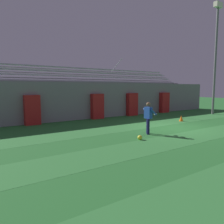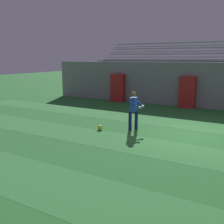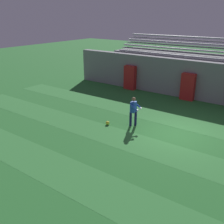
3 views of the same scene
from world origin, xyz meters
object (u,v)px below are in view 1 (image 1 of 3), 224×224
(floodlight_pole, at_px, (216,47))
(traffic_cone, at_px, (181,118))
(padding_pillar_far_right, at_px, (164,103))
(soccer_ball, at_px, (140,137))
(padding_pillar_gate_left, at_px, (97,106))
(padding_pillar_gate_right, at_px, (132,104))
(goalkeeper, at_px, (148,116))
(padding_pillar_far_left, at_px, (32,110))

(floodlight_pole, relative_size, traffic_cone, 23.32)
(padding_pillar_far_right, distance_m, floodlight_pole, 6.67)
(soccer_ball, bearing_deg, padding_pillar_gate_left, 74.76)
(soccer_ball, distance_m, traffic_cone, 6.78)
(padding_pillar_gate_right, xyz_separation_m, floodlight_pole, (6.68, -3.49, 5.06))
(padding_pillar_far_right, bearing_deg, goalkeeper, -142.62)
(padding_pillar_gate_right, bearing_deg, padding_pillar_far_left, 180.00)
(padding_pillar_gate_right, bearing_deg, soccer_ball, -127.58)
(padding_pillar_gate_left, bearing_deg, padding_pillar_far_right, 0.00)
(floodlight_pole, bearing_deg, padding_pillar_far_left, 167.00)
(padding_pillar_far_right, bearing_deg, floodlight_pole, -53.49)
(padding_pillar_far_right, bearing_deg, padding_pillar_gate_left, 180.00)
(traffic_cone, bearing_deg, floodlight_pole, 10.24)
(padding_pillar_far_right, bearing_deg, traffic_cone, -125.72)
(padding_pillar_far_right, bearing_deg, soccer_ball, -143.40)
(floodlight_pole, distance_m, traffic_cone, 8.32)
(soccer_ball, bearing_deg, traffic_cone, 22.06)
(goalkeeper, xyz_separation_m, soccer_ball, (-1.25, -0.75, -0.84))
(padding_pillar_gate_right, distance_m, floodlight_pole, 9.07)
(floodlight_pole, bearing_deg, padding_pillar_gate_right, 152.39)
(floodlight_pole, distance_m, goalkeeper, 12.35)
(traffic_cone, bearing_deg, padding_pillar_far_left, 153.86)
(padding_pillar_far_right, bearing_deg, padding_pillar_gate_right, 180.00)
(floodlight_pole, height_order, traffic_cone, floodlight_pole)
(padding_pillar_gate_right, relative_size, soccer_ball, 8.84)
(floodlight_pole, relative_size, soccer_ball, 44.52)
(padding_pillar_gate_right, height_order, traffic_cone, padding_pillar_gate_right)
(padding_pillar_gate_left, height_order, padding_pillar_far_right, same)
(padding_pillar_far_left, bearing_deg, goalkeeper, -56.28)
(padding_pillar_far_left, bearing_deg, padding_pillar_gate_right, 0.00)
(traffic_cone, bearing_deg, padding_pillar_gate_right, 100.21)
(goalkeeper, distance_m, traffic_cone, 5.40)
(padding_pillar_far_left, relative_size, soccer_ball, 8.84)
(padding_pillar_gate_left, bearing_deg, padding_pillar_gate_right, 0.00)
(padding_pillar_gate_right, xyz_separation_m, padding_pillar_far_right, (4.09, 0.00, 0.00))
(padding_pillar_gate_right, height_order, floodlight_pole, floodlight_pole)
(goalkeeper, bearing_deg, soccer_ball, -149.00)
(soccer_ball, bearing_deg, floodlight_pole, 16.53)
(traffic_cone, bearing_deg, padding_pillar_far_right, 54.28)
(soccer_ball, relative_size, traffic_cone, 0.52)
(padding_pillar_gate_left, xyz_separation_m, floodlight_pole, (10.20, -3.49, 5.06))
(padding_pillar_far_right, xyz_separation_m, soccer_ball, (-9.55, -7.09, -0.86))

